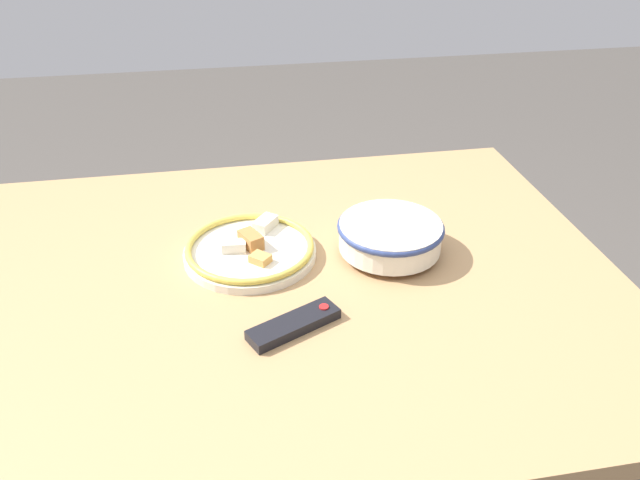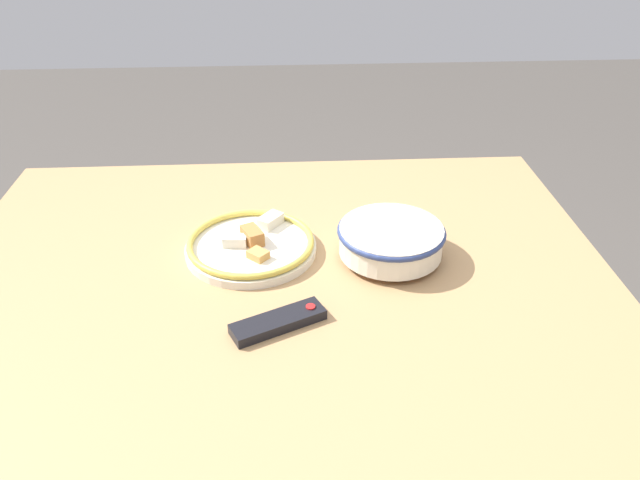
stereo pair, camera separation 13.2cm
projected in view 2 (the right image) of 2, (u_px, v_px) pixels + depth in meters
name	position (u px, v px, depth m)	size (l,w,h in m)	color
dining_table	(280.00, 301.00, 1.32)	(1.38, 1.09, 0.72)	tan
noodle_bowl	(391.00, 240.00, 1.31)	(0.23, 0.23, 0.07)	silver
food_plate	(251.00, 245.00, 1.34)	(0.28, 0.28, 0.05)	silver
tv_remote	(281.00, 322.00, 1.13)	(0.18, 0.12, 0.02)	black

